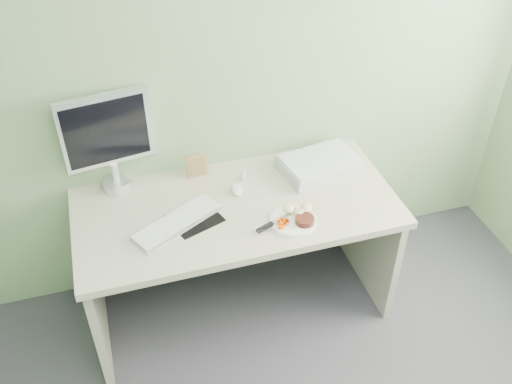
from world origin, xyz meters
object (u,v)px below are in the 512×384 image
object	(u,v)px
monitor	(108,138)
plate	(293,221)
scanner	(320,165)
desk	(237,232)

from	to	relation	value
monitor	plate	bearing A→B (deg)	-42.17
plate	scanner	size ratio (longest dim) A/B	0.56
desk	plate	bearing A→B (deg)	-40.82
scanner	monitor	world-z (taller)	monitor
desk	plate	distance (m)	0.36
scanner	desk	bearing A→B (deg)	-172.18
plate	monitor	world-z (taller)	monitor
plate	scanner	xyz separation A→B (m)	(0.28, 0.35, 0.03)
plate	monitor	bearing A→B (deg)	146.70
plate	scanner	bearing A→B (deg)	51.90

